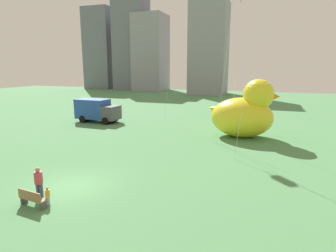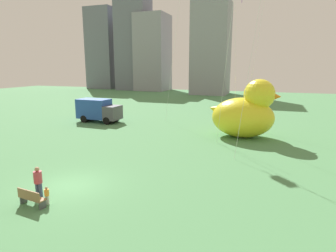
{
  "view_description": "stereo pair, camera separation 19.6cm",
  "coord_description": "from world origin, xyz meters",
  "px_view_note": "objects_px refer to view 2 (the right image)",
  "views": [
    {
      "loc": [
        10.37,
        -12.7,
        6.82
      ],
      "look_at": [
        3.66,
        6.51,
        2.56
      ],
      "focal_mm": 30.45,
      "sensor_mm": 36.0,
      "label": 1
    },
    {
      "loc": [
        10.55,
        -12.63,
        6.82
      ],
      "look_at": [
        3.66,
        6.51,
        2.56
      ],
      "focal_mm": 30.45,
      "sensor_mm": 36.0,
      "label": 2
    }
  ],
  "objects_px": {
    "giant_inflatable_duck": "(245,113)",
    "person_child": "(47,195)",
    "person_adult": "(38,181)",
    "box_truck": "(98,111)",
    "park_bench": "(31,198)"
  },
  "relations": [
    {
      "from": "giant_inflatable_duck",
      "to": "person_child",
      "type": "bearing_deg",
      "value": -114.37
    },
    {
      "from": "person_adult",
      "to": "box_truck",
      "type": "bearing_deg",
      "value": 114.95
    },
    {
      "from": "park_bench",
      "to": "box_truck",
      "type": "bearing_deg",
      "value": 114.78
    },
    {
      "from": "park_bench",
      "to": "box_truck",
      "type": "height_order",
      "value": "box_truck"
    },
    {
      "from": "person_adult",
      "to": "box_truck",
      "type": "relative_size",
      "value": 0.31
    },
    {
      "from": "person_adult",
      "to": "person_child",
      "type": "distance_m",
      "value": 1.09
    },
    {
      "from": "giant_inflatable_duck",
      "to": "box_truck",
      "type": "relative_size",
      "value": 1.24
    },
    {
      "from": "park_bench",
      "to": "person_adult",
      "type": "distance_m",
      "value": 1.05
    },
    {
      "from": "park_bench",
      "to": "person_adult",
      "type": "height_order",
      "value": "person_adult"
    },
    {
      "from": "person_adult",
      "to": "park_bench",
      "type": "bearing_deg",
      "value": -69.08
    },
    {
      "from": "park_bench",
      "to": "giant_inflatable_duck",
      "type": "xyz_separation_m",
      "value": [
        8.63,
        18.25,
        1.95
      ]
    },
    {
      "from": "person_adult",
      "to": "person_child",
      "type": "relative_size",
      "value": 1.85
    },
    {
      "from": "person_adult",
      "to": "person_child",
      "type": "xyz_separation_m",
      "value": [
        0.9,
        -0.42,
        -0.44
      ]
    },
    {
      "from": "park_bench",
      "to": "giant_inflatable_duck",
      "type": "height_order",
      "value": "giant_inflatable_duck"
    },
    {
      "from": "person_child",
      "to": "giant_inflatable_duck",
      "type": "distance_m",
      "value": 19.63
    }
  ]
}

